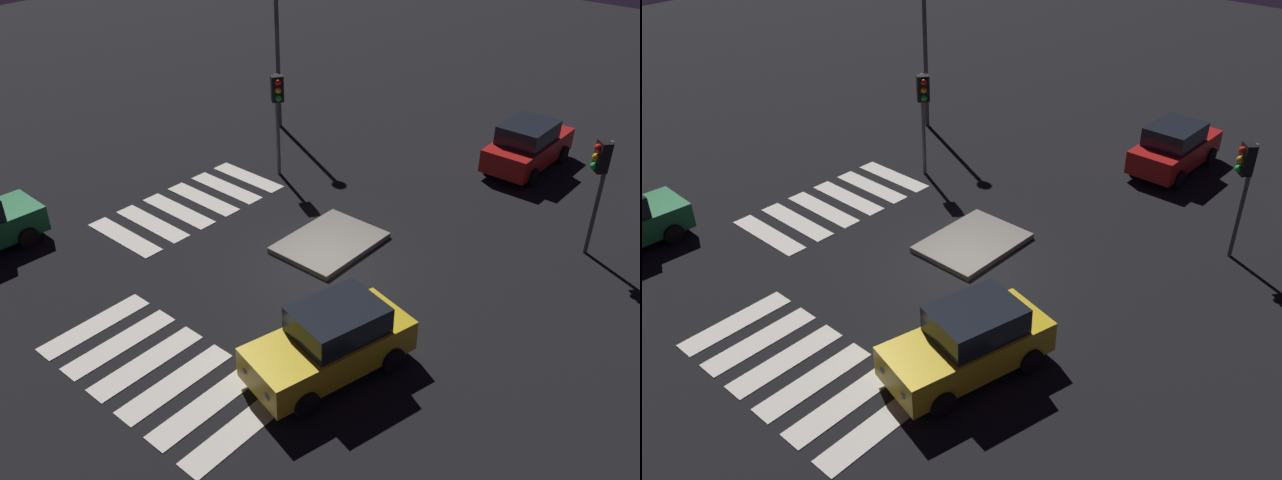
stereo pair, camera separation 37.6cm
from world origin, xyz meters
TOP-DOWN VIEW (x-y plane):
  - ground_plane at (0.00, 0.00)m, footprint 80.00×80.00m
  - traffic_island at (-1.19, -0.59)m, footprint 3.32×2.50m
  - car_red at (-10.67, 1.62)m, footprint 4.42×2.10m
  - car_yellow at (3.32, 3.19)m, footprint 4.55×2.79m
  - traffic_light_west at (-6.05, 5.84)m, footprint 0.54×0.54m
  - traffic_light_south at (-3.84, -5.31)m, footprint 0.54×0.53m
  - street_lamp at (-7.46, -8.71)m, footprint 0.56×0.56m
  - crosswalk_near at (-0.00, -6.11)m, footprint 6.45×3.20m
  - crosswalk_side at (6.20, -0.00)m, footprint 3.20×6.45m

SIDE VIEW (x-z plane):
  - ground_plane at x=0.00m, z-range 0.00..0.00m
  - crosswalk_near at x=0.00m, z-range 0.00..0.02m
  - crosswalk_side at x=6.20m, z-range 0.00..0.02m
  - traffic_island at x=-1.19m, z-range 0.00..0.18m
  - car_yellow at x=3.32m, z-range -0.02..1.85m
  - car_red at x=-10.67m, z-range -0.02..1.90m
  - traffic_light_west at x=-6.05m, z-range 1.00..4.87m
  - traffic_light_south at x=-3.84m, z-range 1.03..5.02m
  - street_lamp at x=-7.46m, z-range 1.41..9.27m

